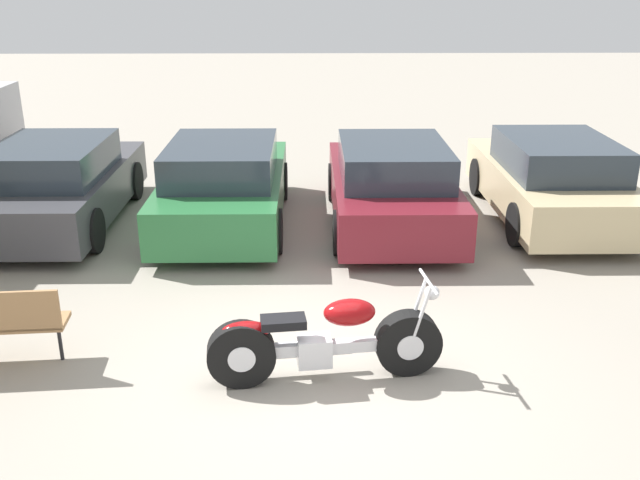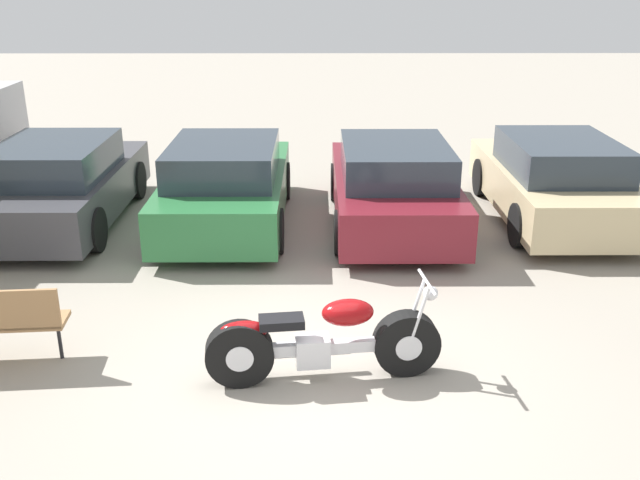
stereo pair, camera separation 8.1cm
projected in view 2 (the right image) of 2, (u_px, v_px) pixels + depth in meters
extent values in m
plane|color=gray|center=(319.00, 378.00, 7.24)|extent=(60.00, 60.00, 0.00)
cylinder|color=black|center=(406.00, 343.00, 7.22)|extent=(0.70, 0.28, 0.68)
cylinder|color=silver|center=(406.00, 343.00, 7.22)|extent=(0.30, 0.25, 0.27)
cylinder|color=black|center=(240.00, 354.00, 7.02)|extent=(0.70, 0.28, 0.68)
cylinder|color=silver|center=(240.00, 354.00, 7.02)|extent=(0.30, 0.25, 0.27)
cube|color=silver|center=(324.00, 347.00, 7.11)|extent=(1.29, 0.27, 0.12)
cube|color=silver|center=(313.00, 351.00, 7.11)|extent=(0.37, 0.28, 0.30)
ellipsoid|color=maroon|center=(348.00, 312.00, 7.01)|extent=(0.55, 0.37, 0.26)
cube|color=black|center=(281.00, 322.00, 6.95)|extent=(0.47, 0.29, 0.09)
ellipsoid|color=maroon|center=(244.00, 331.00, 6.93)|extent=(0.50, 0.26, 0.20)
cylinder|color=silver|center=(419.00, 317.00, 7.02)|extent=(0.22, 0.06, 0.68)
cylinder|color=silver|center=(414.00, 309.00, 7.19)|extent=(0.22, 0.06, 0.68)
cylinder|color=silver|center=(427.00, 282.00, 7.00)|extent=(0.11, 0.62, 0.03)
sphere|color=silver|center=(431.00, 293.00, 7.05)|extent=(0.15, 0.15, 0.15)
cylinder|color=silver|center=(288.00, 354.00, 7.25)|extent=(1.29, 0.24, 0.08)
cube|color=#3D3D42|center=(64.00, 191.00, 11.53)|extent=(1.84, 4.23, 0.69)
cube|color=#28333D|center=(53.00, 159.00, 11.08)|extent=(1.62, 2.20, 0.52)
cylinder|color=black|center=(41.00, 180.00, 12.82)|extent=(0.20, 0.67, 0.67)
cylinder|color=black|center=(137.00, 180.00, 12.82)|extent=(0.20, 0.67, 0.67)
cylinder|color=black|center=(94.00, 230.00, 10.37)|extent=(0.20, 0.67, 0.67)
cube|color=#286B38|center=(227.00, 192.00, 11.48)|extent=(1.84, 4.23, 0.69)
cube|color=#28333D|center=(224.00, 160.00, 11.03)|extent=(1.62, 2.20, 0.52)
cylinder|color=black|center=(188.00, 181.00, 12.77)|extent=(0.20, 0.67, 0.67)
cylinder|color=black|center=(284.00, 181.00, 12.78)|extent=(0.20, 0.67, 0.67)
cylinder|color=black|center=(158.00, 231.00, 10.32)|extent=(0.20, 0.67, 0.67)
cylinder|color=black|center=(276.00, 231.00, 10.33)|extent=(0.20, 0.67, 0.67)
cube|color=maroon|center=(392.00, 193.00, 11.43)|extent=(1.84, 4.23, 0.69)
cube|color=#28333D|center=(395.00, 161.00, 10.98)|extent=(1.62, 2.20, 0.52)
cylinder|color=black|center=(337.00, 182.00, 12.72)|extent=(0.20, 0.67, 0.67)
cylinder|color=black|center=(432.00, 182.00, 12.72)|extent=(0.20, 0.67, 0.67)
cylinder|color=black|center=(341.00, 233.00, 10.27)|extent=(0.20, 0.67, 0.67)
cylinder|color=black|center=(460.00, 232.00, 10.27)|extent=(0.20, 0.67, 0.67)
cube|color=#C6B284|center=(552.00, 188.00, 11.72)|extent=(1.84, 4.23, 0.69)
cube|color=#28333D|center=(561.00, 156.00, 11.27)|extent=(1.62, 2.20, 0.52)
cylinder|color=black|center=(481.00, 177.00, 13.01)|extent=(0.20, 0.67, 0.67)
cylinder|color=black|center=(575.00, 177.00, 13.02)|extent=(0.20, 0.67, 0.67)
cylinder|color=black|center=(520.00, 225.00, 10.56)|extent=(0.20, 0.67, 0.67)
cylinder|color=black|center=(635.00, 225.00, 10.57)|extent=(0.20, 0.67, 0.67)
cylinder|color=black|center=(15.00, 160.00, 13.71)|extent=(0.24, 0.91, 0.91)
cylinder|color=black|center=(60.00, 339.00, 7.53)|extent=(0.04, 0.04, 0.45)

